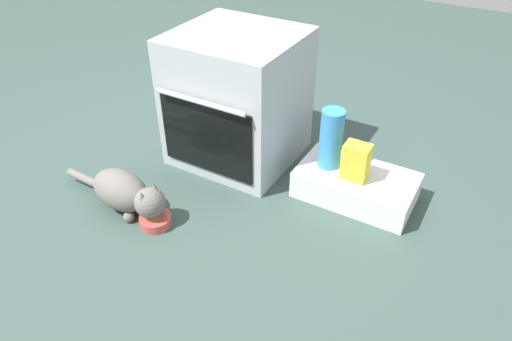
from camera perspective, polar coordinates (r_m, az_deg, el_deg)
The scene contains 7 objects.
ground at distance 2.34m, azimuth -7.39°, elevation -3.35°, with size 8.00×8.00×0.00m, color #384C47.
oven at distance 2.47m, azimuth -2.24°, elevation 8.80°, with size 0.61×0.63×0.69m.
pantry_cabinet at distance 2.34m, azimuth 12.06°, elevation -1.76°, with size 0.56×0.32×0.14m, color white.
food_bowl at distance 2.20m, azimuth -12.17°, elevation -5.90°, with size 0.15×0.15×0.08m.
cat at distance 2.26m, azimuth -15.60°, elevation -2.58°, with size 0.66×0.21×0.21m.
water_bottle at distance 2.25m, azimuth 9.13°, elevation 3.84°, with size 0.11×0.11×0.30m, color #388CD1.
snack_bag at distance 2.21m, azimuth 12.09°, elevation 1.05°, with size 0.12×0.09×0.18m, color yellow.
Camera 1 is at (1.16, -1.40, 1.46)m, focal length 32.79 mm.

